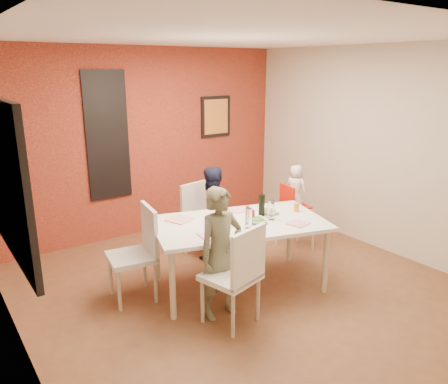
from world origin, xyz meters
TOP-DOWN VIEW (x-y plane):
  - ground at (0.00, 0.00)m, footprint 4.50×4.50m
  - ceiling at (0.00, 0.00)m, footprint 4.50×4.50m
  - wall_back at (0.00, 2.25)m, footprint 4.50×0.02m
  - wall_left at (-2.25, 0.00)m, footprint 0.02×4.50m
  - wall_right at (2.25, 0.00)m, footprint 0.02×4.50m
  - brick_accent_wall at (0.00, 2.23)m, footprint 4.50×0.02m
  - picture_window_frame at (-2.22, 0.20)m, footprint 0.05×1.70m
  - picture_window_pane at (-2.21, 0.20)m, footprint 0.02×1.55m
  - glassblock_strip at (-0.60, 2.21)m, footprint 0.55×0.03m
  - glassblock_surround at (-0.60, 2.21)m, footprint 0.60×0.03m
  - art_print_frame at (1.20, 2.21)m, footprint 0.54×0.03m
  - art_print_canvas at (1.20, 2.19)m, footprint 0.44×0.01m
  - dining_table at (0.00, 0.02)m, footprint 2.09×1.54m
  - chair_near at (-0.48, -0.60)m, footprint 0.57×0.57m
  - chair_far at (0.16, 1.09)m, footprint 0.51×0.51m
  - chair_left at (-1.00, 0.44)m, footprint 0.54×0.54m
  - high_chair at (1.24, 0.44)m, footprint 0.44×0.44m
  - child_near at (-0.50, -0.35)m, footprint 0.49×0.32m
  - child_far at (0.18, 0.84)m, footprint 0.61×0.48m
  - toddler at (1.26, 0.43)m, footprint 0.27×0.35m
  - plate_near_left at (-0.48, -0.17)m, footprint 0.27×0.27m
  - plate_far_mid at (0.23, 0.33)m, footprint 0.28×0.28m
  - plate_near_right at (0.47, -0.41)m, footprint 0.24×0.24m
  - plate_far_left at (-0.51, 0.44)m, footprint 0.32×0.32m
  - salad_bowl_a at (0.14, -0.13)m, footprint 0.22×0.22m
  - salad_bowl_b at (0.45, 0.03)m, footprint 0.25×0.25m
  - wine_bottle at (0.30, -0.01)m, footprint 0.07×0.07m
  - wine_glass_a at (-0.03, -0.19)m, footprint 0.07×0.07m
  - wine_glass_b at (0.33, -0.13)m, footprint 0.08×0.08m
  - paper_towel_roll at (-0.21, 0.05)m, footprint 0.12×0.12m
  - condiment_red at (0.12, -0.08)m, footprint 0.04×0.04m
  - condiment_green at (0.17, 0.03)m, footprint 0.03×0.03m
  - condiment_brown at (0.13, 0.03)m, footprint 0.04×0.04m
  - sippy_cup at (0.76, -0.10)m, footprint 0.06×0.06m

SIDE VIEW (x-z plane):
  - ground at x=0.00m, z-range 0.00..0.00m
  - chair_far at x=0.16m, z-range 0.06..1.00m
  - high_chair at x=1.24m, z-range 0.09..1.01m
  - chair_left at x=-1.00m, z-range 0.06..1.07m
  - chair_near at x=-0.48m, z-range 0.06..1.07m
  - child_far at x=0.18m, z-range 0.00..1.22m
  - child_near at x=-0.50m, z-range 0.00..1.33m
  - dining_table at x=0.00m, z-range 0.32..1.10m
  - plate_near_right at x=0.47m, z-range 0.78..0.79m
  - plate_far_mid at x=0.23m, z-range 0.78..0.79m
  - plate_near_left at x=-0.48m, z-range 0.78..0.79m
  - plate_far_left at x=-0.51m, z-range 0.78..0.79m
  - salad_bowl_a at x=0.14m, z-range 0.78..0.83m
  - salad_bowl_b at x=0.45m, z-range 0.78..0.83m
  - sippy_cup at x=0.76m, z-range 0.78..0.88m
  - condiment_green at x=0.17m, z-range 0.78..0.90m
  - condiment_red at x=0.12m, z-range 0.78..0.92m
  - condiment_brown at x=0.13m, z-range 0.78..0.93m
  - toddler at x=1.26m, z-range 0.54..1.18m
  - wine_glass_a at x=-0.03m, z-range 0.78..0.99m
  - wine_glass_b at x=0.33m, z-range 0.78..1.00m
  - wine_bottle at x=0.30m, z-range 0.78..1.04m
  - paper_towel_roll at x=-0.21m, z-range 0.78..1.05m
  - wall_back at x=0.00m, z-range 0.00..2.70m
  - wall_left at x=-2.25m, z-range 0.00..2.70m
  - wall_right at x=2.25m, z-range 0.00..2.70m
  - brick_accent_wall at x=0.00m, z-range 0.00..2.70m
  - glassblock_strip at x=-0.60m, z-range 0.65..2.35m
  - glassblock_surround at x=-0.60m, z-range 0.62..2.38m
  - picture_window_frame at x=-2.22m, z-range 0.90..2.20m
  - picture_window_pane at x=-2.21m, z-range 0.98..2.12m
  - art_print_frame at x=1.20m, z-range 1.33..1.97m
  - art_print_canvas at x=1.20m, z-range 1.38..1.92m
  - ceiling at x=0.00m, z-range 2.69..2.71m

